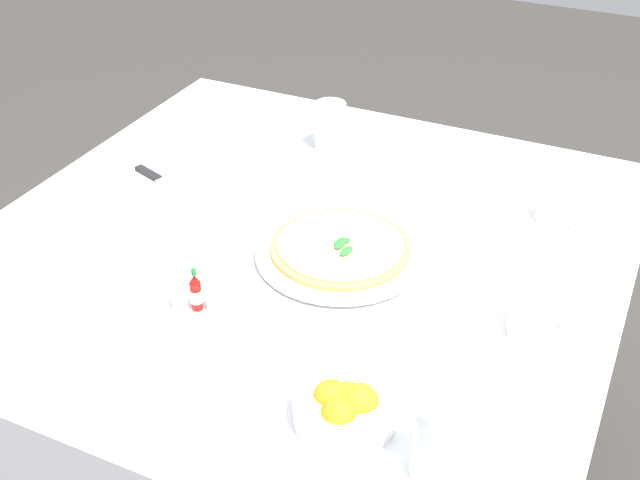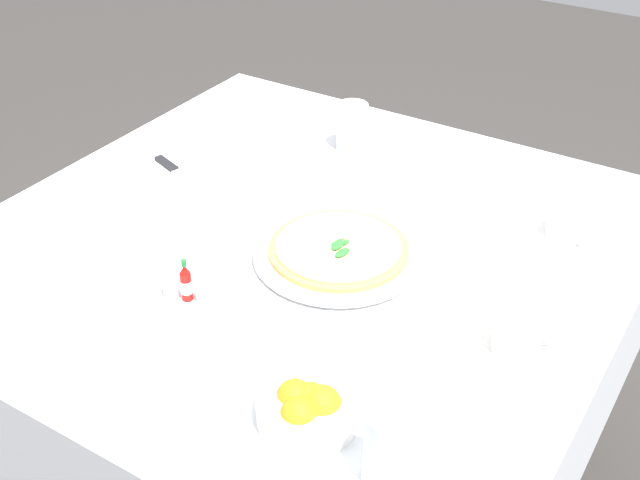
{
  "view_description": "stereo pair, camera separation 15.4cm",
  "coord_description": "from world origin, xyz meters",
  "px_view_note": "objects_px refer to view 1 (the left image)",
  "views": [
    {
      "loc": [
        0.59,
        -1.17,
        1.61
      ],
      "look_at": [
        0.05,
        -0.01,
        0.75
      ],
      "focal_mm": 45.95,
      "sensor_mm": 36.0,
      "label": 1
    },
    {
      "loc": [
        0.73,
        -1.1,
        1.61
      ],
      "look_at": [
        0.05,
        -0.01,
        0.75
      ],
      "focal_mm": 45.95,
      "sensor_mm": 36.0,
      "label": 2
    }
  ],
  "objects_px": {
    "hot_sauce_bottle": "(196,293)",
    "salt_shaker": "(214,298)",
    "coffee_cup_far_right": "(4,246)",
    "water_glass_center_back": "(330,128)",
    "water_glass_near_left": "(8,286)",
    "dinner_knife": "(162,182)",
    "pizza_plate": "(340,253)",
    "citrus_bowl": "(345,407)",
    "coffee_cup_near_right": "(532,322)",
    "pepper_shaker": "(179,296)",
    "coffee_cup_far_left": "(556,212)",
    "pizza": "(340,247)",
    "water_glass_right_edge": "(437,443)",
    "napkin_folded": "(162,187)"
  },
  "relations": [
    {
      "from": "coffee_cup_far_left",
      "to": "citrus_bowl",
      "type": "bearing_deg",
      "value": -103.7
    },
    {
      "from": "pizza_plate",
      "to": "napkin_folded",
      "type": "relative_size",
      "value": 1.28
    },
    {
      "from": "pizza_plate",
      "to": "pepper_shaker",
      "type": "bearing_deg",
      "value": -126.65
    },
    {
      "from": "coffee_cup_near_right",
      "to": "water_glass_center_back",
      "type": "distance_m",
      "value": 0.75
    },
    {
      "from": "pizza_plate",
      "to": "coffee_cup_near_right",
      "type": "relative_size",
      "value": 2.43
    },
    {
      "from": "coffee_cup_far_left",
      "to": "coffee_cup_far_right",
      "type": "relative_size",
      "value": 0.99
    },
    {
      "from": "coffee_cup_far_right",
      "to": "citrus_bowl",
      "type": "relative_size",
      "value": 0.87
    },
    {
      "from": "citrus_bowl",
      "to": "pepper_shaker",
      "type": "xyz_separation_m",
      "value": [
        -0.36,
        0.12,
        -0.0
      ]
    },
    {
      "from": "water_glass_near_left",
      "to": "dinner_knife",
      "type": "bearing_deg",
      "value": 88.65
    },
    {
      "from": "dinner_knife",
      "to": "pepper_shaker",
      "type": "relative_size",
      "value": 3.39
    },
    {
      "from": "coffee_cup_far_left",
      "to": "dinner_knife",
      "type": "bearing_deg",
      "value": -163.57
    },
    {
      "from": "hot_sauce_bottle",
      "to": "salt_shaker",
      "type": "bearing_deg",
      "value": 19.65
    },
    {
      "from": "coffee_cup_far_left",
      "to": "pepper_shaker",
      "type": "relative_size",
      "value": 2.31
    },
    {
      "from": "dinner_knife",
      "to": "pizza",
      "type": "bearing_deg",
      "value": 10.73
    },
    {
      "from": "water_glass_near_left",
      "to": "napkin_folded",
      "type": "relative_size",
      "value": 0.42
    },
    {
      "from": "water_glass_near_left",
      "to": "dinner_knife",
      "type": "xyz_separation_m",
      "value": [
        0.01,
        0.44,
        -0.02
      ]
    },
    {
      "from": "hot_sauce_bottle",
      "to": "salt_shaker",
      "type": "distance_m",
      "value": 0.03
    },
    {
      "from": "pizza_plate",
      "to": "citrus_bowl",
      "type": "bearing_deg",
      "value": -65.12
    },
    {
      "from": "pizza",
      "to": "water_glass_right_edge",
      "type": "bearing_deg",
      "value": -51.85
    },
    {
      "from": "water_glass_near_left",
      "to": "pepper_shaker",
      "type": "height_order",
      "value": "water_glass_near_left"
    },
    {
      "from": "hot_sauce_bottle",
      "to": "coffee_cup_far_right",
      "type": "bearing_deg",
      "value": -176.94
    },
    {
      "from": "pizza",
      "to": "salt_shaker",
      "type": "bearing_deg",
      "value": -119.61
    },
    {
      "from": "coffee_cup_near_right",
      "to": "water_glass_near_left",
      "type": "height_order",
      "value": "water_glass_near_left"
    },
    {
      "from": "coffee_cup_far_left",
      "to": "water_glass_right_edge",
      "type": "relative_size",
      "value": 1.06
    },
    {
      "from": "water_glass_center_back",
      "to": "hot_sauce_bottle",
      "type": "relative_size",
      "value": 1.33
    },
    {
      "from": "napkin_folded",
      "to": "hot_sauce_bottle",
      "type": "bearing_deg",
      "value": -31.98
    },
    {
      "from": "water_glass_center_back",
      "to": "dinner_knife",
      "type": "distance_m",
      "value": 0.41
    },
    {
      "from": "water_glass_near_left",
      "to": "pepper_shaker",
      "type": "distance_m",
      "value": 0.29
    },
    {
      "from": "water_glass_near_left",
      "to": "dinner_knife",
      "type": "relative_size",
      "value": 0.55
    },
    {
      "from": "pizza_plate",
      "to": "water_glass_center_back",
      "type": "height_order",
      "value": "water_glass_center_back"
    },
    {
      "from": "coffee_cup_near_right",
      "to": "citrus_bowl",
      "type": "bearing_deg",
      "value": -123.42
    },
    {
      "from": "coffee_cup_near_right",
      "to": "dinner_knife",
      "type": "height_order",
      "value": "coffee_cup_near_right"
    },
    {
      "from": "dinner_knife",
      "to": "water_glass_right_edge",
      "type": "bearing_deg",
      "value": -12.75
    },
    {
      "from": "pizza",
      "to": "hot_sauce_bottle",
      "type": "xyz_separation_m",
      "value": [
        -0.16,
        -0.24,
        0.01
      ]
    },
    {
      "from": "coffee_cup_far_right",
      "to": "water_glass_center_back",
      "type": "xyz_separation_m",
      "value": [
        0.36,
        0.67,
        0.02
      ]
    },
    {
      "from": "pizza_plate",
      "to": "salt_shaker",
      "type": "xyz_separation_m",
      "value": [
        -0.13,
        -0.23,
        0.01
      ]
    },
    {
      "from": "pizza_plate",
      "to": "dinner_knife",
      "type": "height_order",
      "value": "dinner_knife"
    },
    {
      "from": "water_glass_right_edge",
      "to": "salt_shaker",
      "type": "relative_size",
      "value": 2.18
    },
    {
      "from": "coffee_cup_far_right",
      "to": "citrus_bowl",
      "type": "height_order",
      "value": "citrus_bowl"
    },
    {
      "from": "coffee_cup_near_right",
      "to": "pepper_shaker",
      "type": "xyz_separation_m",
      "value": [
        -0.56,
        -0.18,
        -0.0
      ]
    },
    {
      "from": "pizza",
      "to": "salt_shaker",
      "type": "relative_size",
      "value": 4.65
    },
    {
      "from": "pizza",
      "to": "dinner_knife",
      "type": "relative_size",
      "value": 1.37
    },
    {
      "from": "coffee_cup_far_right",
      "to": "pepper_shaker",
      "type": "relative_size",
      "value": 2.33
    },
    {
      "from": "hot_sauce_bottle",
      "to": "coffee_cup_near_right",
      "type": "bearing_deg",
      "value": 17.73
    },
    {
      "from": "water_glass_center_back",
      "to": "hot_sauce_bottle",
      "type": "bearing_deg",
      "value": -86.11
    },
    {
      "from": "dinner_knife",
      "to": "hot_sauce_bottle",
      "type": "xyz_separation_m",
      "value": [
        0.28,
        -0.31,
        0.01
      ]
    },
    {
      "from": "water_glass_near_left",
      "to": "water_glass_right_edge",
      "type": "bearing_deg",
      "value": -2.4
    },
    {
      "from": "pizza_plate",
      "to": "coffee_cup_near_right",
      "type": "height_order",
      "value": "coffee_cup_near_right"
    },
    {
      "from": "pepper_shaker",
      "to": "water_glass_center_back",
      "type": "bearing_deg",
      "value": 91.39
    },
    {
      "from": "coffee_cup_near_right",
      "to": "salt_shaker",
      "type": "bearing_deg",
      "value": -162.37
    }
  ]
}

